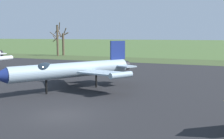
% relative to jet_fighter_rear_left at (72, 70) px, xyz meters
% --- Properties ---
extents(ground_plane, '(600.00, 600.00, 0.00)m').
position_rel_jet_fighter_rear_left_xyz_m(ground_plane, '(3.69, -7.62, -2.11)').
color(ground_plane, '#425B2D').
extents(asphalt_apron, '(90.72, 45.33, 0.05)m').
position_rel_jet_fighter_rear_left_xyz_m(asphalt_apron, '(3.69, 5.98, -2.08)').
color(asphalt_apron, black).
rests_on(asphalt_apron, ground).
extents(grass_verge_strip, '(150.72, 12.00, 0.06)m').
position_rel_jet_fighter_rear_left_xyz_m(grass_verge_strip, '(3.69, 34.65, -2.08)').
color(grass_verge_strip, '#3A4A27').
rests_on(grass_verge_strip, ground).
extents(jet_fighter_rear_left, '(10.55, 13.60, 4.80)m').
position_rel_jet_fighter_rear_left_xyz_m(jet_fighter_rear_left, '(0.00, 0.00, 0.00)').
color(jet_fighter_rear_left, '#8EA3B2').
rests_on(jet_fighter_rear_left, ground).
extents(bare_tree_far_left, '(2.62, 3.16, 8.69)m').
position_rel_jet_fighter_rear_left_xyz_m(bare_tree_far_left, '(-27.26, 38.54, 2.21)').
color(bare_tree_far_left, brown).
rests_on(bare_tree_far_left, ground).
extents(bare_tree_left_of_center, '(2.39, 3.04, 7.32)m').
position_rel_jet_fighter_rear_left_xyz_m(bare_tree_left_of_center, '(-26.52, 40.16, 1.42)').
color(bare_tree_left_of_center, brown).
rests_on(bare_tree_left_of_center, ground).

